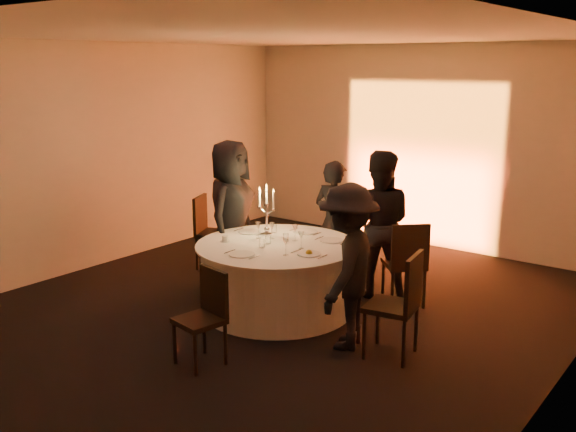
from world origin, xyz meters
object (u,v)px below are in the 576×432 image
Objects in this scene: chair_front at (206,312)px; guest_back_left at (334,222)px; guest_back_right at (378,224)px; candelabra at (267,217)px; banquet_table at (277,277)px; guest_left at (231,214)px; chair_back_right at (407,259)px; coffee_cup at (225,239)px; chair_back_left at (349,238)px; guest_right at (347,267)px; chair_right at (401,299)px; chair_left at (208,227)px.

guest_back_left is at bearing 106.65° from chair_front.
candelabra is (-0.97, -0.88, 0.11)m from guest_back_right.
guest_back_right reaches higher than banquet_table.
guest_left is at bearing 136.01° from chair_front.
coffee_cup is at bearing -7.48° from chair_back_right.
chair_back_left is 2.17m from guest_right.
chair_back_right is at bearing 81.36° from chair_front.
guest_left is 1.80m from guest_back_right.
chair_front is at bearing 97.34° from guest_back_left.
chair_back_left is at bearing 89.75° from banquet_table.
guest_back_left reaches higher than chair_back_left.
coffee_cup is at bearing 73.00° from chair_back_left.
chair_back_left is 1.50× the size of candelabra.
chair_back_left is 1.59m from guest_left.
guest_left is at bearing -112.13° from chair_right.
chair_front is 0.49× the size of guest_left.
chair_right is at bearing 97.31° from guest_back_right.
chair_front is (0.28, -1.42, 0.11)m from banquet_table.
guest_back_left is 1.89m from guest_right.
banquet_table is at bearing -3.19° from chair_back_right.
guest_back_left is 2.57× the size of candelabra.
chair_left is 0.61× the size of guest_right.
chair_front is 2.19m from guest_left.
guest_left is 0.66m from candelabra.
guest_right is at bearing 120.94° from chair_back_left.
banquet_table is 2.97× the size of candelabra.
candelabra is at bearing 12.79° from guest_back_right.
guest_back_left is at bearing 85.70° from chair_back_left.
banquet_table is 1.48m from chair_back_right.
chair_back_right is at bearing 37.50° from coffee_cup.
coffee_cup reaches higher than banquet_table.
chair_left is 8.93× the size of coffee_cup.
guest_right is at bearing 46.10° from chair_back_right.
banquet_table is 0.72m from candelabra.
guest_back_left is 14.18× the size of coffee_cup.
guest_back_left is 1.02m from candelabra.
chair_back_left is 0.92× the size of chair_back_right.
chair_right is 0.59× the size of guest_back_right.
chair_left is 1.62× the size of candelabra.
chair_right is 0.56× the size of guest_left.
guest_back_right is at bearing 147.38° from chair_back_left.
chair_left reaches higher than chair_back_left.
chair_left is 0.63× the size of guest_back_left.
guest_back_right is 1.31m from candelabra.
guest_left is at bearing 171.68° from candelabra.
banquet_table is at bearing 30.81° from guest_back_right.
candelabra is at bearing 145.31° from banquet_table.
chair_front is at bearing -53.98° from guest_right.
coffee_cup is 0.56m from candelabra.
banquet_table is at bearing 89.52° from chair_back_left.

